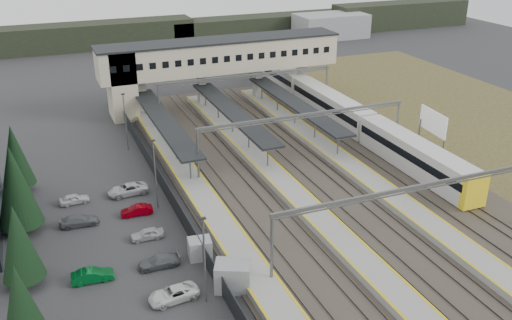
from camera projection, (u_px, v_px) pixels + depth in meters
name	position (u px, v px, depth m)	size (l,w,h in m)	color
ground	(258.00, 237.00, 57.73)	(220.00, 220.00, 0.00)	#2B2B2D
conifer_row	(19.00, 262.00, 44.97)	(4.42, 49.82, 9.50)	black
car_park	(145.00, 306.00, 46.66)	(10.60, 44.71, 1.29)	silver
lampposts	(176.00, 208.00, 54.31)	(0.50, 53.25, 8.07)	slate
fence	(182.00, 217.00, 59.35)	(0.08, 90.00, 2.00)	#26282B
relay_cabin_near	(233.00, 276.00, 49.33)	(3.72, 3.32, 2.55)	gray
relay_cabin_far	(200.00, 249.00, 53.88)	(2.35, 2.04, 1.97)	gray
rail_corridor	(317.00, 197.00, 65.06)	(34.00, 90.00, 0.92)	#373329
canopies	(232.00, 112.00, 81.50)	(23.10, 30.00, 3.28)	black
footbridge	(205.00, 60.00, 92.87)	(40.40, 6.40, 11.20)	#C3B799
gantries	(350.00, 154.00, 61.99)	(28.40, 62.28, 7.17)	slate
train	(332.00, 107.00, 89.06)	(3.10, 64.79, 3.90)	silver
billboard	(433.00, 123.00, 77.97)	(0.75, 6.28, 5.40)	slate
treeline_far	(207.00, 30.00, 143.11)	(170.00, 19.00, 7.00)	black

